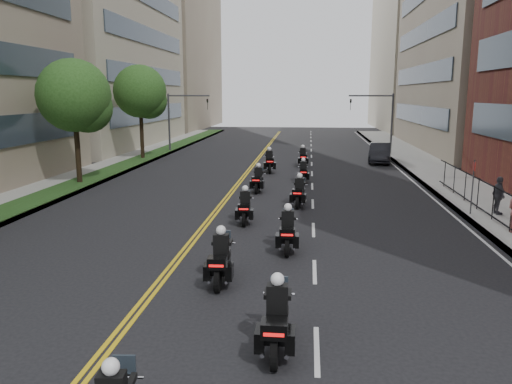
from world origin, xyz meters
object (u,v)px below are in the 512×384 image
(motorcycle_3, at_px, (288,232))
(motorcycle_7, at_px, (303,173))
(motorcycle_2, at_px, (221,261))
(motorcycle_5, at_px, (299,193))
(parked_sedan, at_px, (380,153))
(motorcycle_6, at_px, (258,181))
(motorcycle_8, at_px, (269,162))
(pedestrian_c, at_px, (498,196))
(motorcycle_1, at_px, (277,322))
(motorcycle_4, at_px, (245,208))
(motorcycle_9, at_px, (303,158))

(motorcycle_3, height_order, motorcycle_7, motorcycle_3)
(motorcycle_2, xyz_separation_m, motorcycle_3, (1.85, 3.33, -0.01))
(motorcycle_2, height_order, motorcycle_7, motorcycle_2)
(motorcycle_5, distance_m, motorcycle_7, 6.91)
(motorcycle_2, xyz_separation_m, motorcycle_7, (2.23, 17.59, -0.06))
(motorcycle_7, bearing_deg, parked_sedan, 56.66)
(motorcycle_6, relative_size, motorcycle_8, 0.91)
(motorcycle_5, height_order, motorcycle_8, motorcycle_8)
(motorcycle_8, bearing_deg, parked_sedan, 28.41)
(motorcycle_5, distance_m, pedestrian_c, 9.19)
(motorcycle_1, distance_m, motorcycle_7, 21.48)
(motorcycle_8, bearing_deg, motorcycle_3, -90.36)
(motorcycle_4, height_order, motorcycle_8, motorcycle_8)
(motorcycle_4, height_order, motorcycle_6, motorcycle_6)
(motorcycle_6, distance_m, motorcycle_8, 7.37)
(motorcycle_6, xyz_separation_m, motorcycle_7, (2.55, 3.40, -0.03))
(motorcycle_7, bearing_deg, motorcycle_1, -92.73)
(motorcycle_3, xyz_separation_m, motorcycle_4, (-2.03, 3.80, -0.03))
(motorcycle_9, distance_m, parked_sedan, 6.96)
(motorcycle_1, bearing_deg, motorcycle_4, 100.65)
(motorcycle_1, bearing_deg, motorcycle_7, 89.02)
(motorcycle_4, relative_size, motorcycle_8, 0.90)
(motorcycle_6, relative_size, motorcycle_9, 0.98)
(motorcycle_3, distance_m, motorcycle_4, 4.31)
(motorcycle_4, height_order, motorcycle_5, motorcycle_5)
(parked_sedan, bearing_deg, motorcycle_7, -111.85)
(motorcycle_3, bearing_deg, pedestrian_c, 31.12)
(motorcycle_5, xyz_separation_m, motorcycle_9, (-0.01, 14.10, 0.01))
(motorcycle_3, xyz_separation_m, pedestrian_c, (9.34, 5.96, 0.34))
(motorcycle_5, bearing_deg, motorcycle_6, 129.65)
(motorcycle_2, bearing_deg, motorcycle_9, 82.62)
(motorcycle_6, relative_size, motorcycle_7, 1.05)
(motorcycle_5, xyz_separation_m, pedestrian_c, (9.08, -1.40, 0.36))
(motorcycle_4, bearing_deg, pedestrian_c, 7.09)
(motorcycle_7, relative_size, motorcycle_9, 0.93)
(motorcycle_4, height_order, motorcycle_7, motorcycle_4)
(motorcycle_1, height_order, motorcycle_5, motorcycle_1)
(motorcycle_6, xyz_separation_m, motorcycle_9, (2.42, 10.59, 0.01))
(motorcycle_3, height_order, motorcycle_8, motorcycle_8)
(motorcycle_1, xyz_separation_m, motorcycle_6, (-2.24, 18.08, -0.04))
(motorcycle_2, height_order, motorcycle_3, motorcycle_2)
(motorcycle_1, bearing_deg, pedestrian_c, 54.69)
(motorcycle_3, distance_m, parked_sedan, 25.26)
(motorcycle_5, bearing_deg, motorcycle_3, -87.05)
(motorcycle_5, bearing_deg, motorcycle_1, -85.75)
(motorcycle_6, bearing_deg, motorcycle_8, 91.73)
(motorcycle_4, distance_m, motorcycle_6, 7.07)
(parked_sedan, bearing_deg, motorcycle_4, -103.08)
(motorcycle_9, distance_m, pedestrian_c, 17.97)
(motorcycle_9, relative_size, parked_sedan, 0.48)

